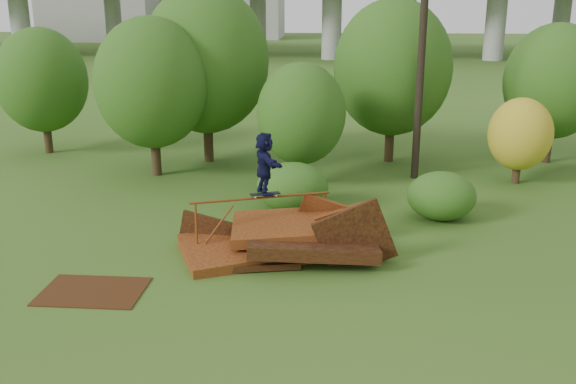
# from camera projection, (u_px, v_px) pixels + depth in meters

# --- Properties ---
(ground) EXTENTS (240.00, 240.00, 0.00)m
(ground) POSITION_uv_depth(u_px,v_px,m) (315.00, 280.00, 15.52)
(ground) COLOR #2D5116
(ground) RESTS_ON ground
(scrap_pile) EXTENTS (5.95, 3.64, 2.21)m
(scrap_pile) POSITION_uv_depth(u_px,v_px,m) (283.00, 241.00, 16.93)
(scrap_pile) COLOR #44140C
(scrap_pile) RESTS_ON ground
(grind_rail) EXTENTS (3.62, 1.31, 1.49)m
(grind_rail) POSITION_uv_depth(u_px,v_px,m) (261.00, 208.00, 17.10)
(grind_rail) COLOR brown
(grind_rail) RESTS_ON ground
(skateboard) EXTENTS (0.83, 0.47, 0.08)m
(skateboard) POSITION_uv_depth(u_px,v_px,m) (265.00, 194.00, 17.01)
(skateboard) COLOR black
(skateboard) RESTS_ON grind_rail
(skater) EXTENTS (1.08, 1.59, 1.65)m
(skater) POSITION_uv_depth(u_px,v_px,m) (265.00, 163.00, 16.77)
(skater) COLOR #0F1034
(skater) RESTS_ON skateboard
(flat_plate) EXTENTS (2.37, 1.70, 0.03)m
(flat_plate) POSITION_uv_depth(u_px,v_px,m) (93.00, 291.00, 14.86)
(flat_plate) COLOR #3D200D
(flat_plate) RESTS_ON ground
(tree_0) EXTENTS (4.24, 4.24, 5.98)m
(tree_0) POSITION_uv_depth(u_px,v_px,m) (152.00, 83.00, 23.78)
(tree_0) COLOR black
(tree_0) RESTS_ON ground
(tree_1) EXTENTS (5.12, 5.12, 7.12)m
(tree_1) POSITION_uv_depth(u_px,v_px,m) (206.00, 60.00, 25.69)
(tree_1) COLOR black
(tree_1) RESTS_ON ground
(tree_2) EXTENTS (3.16, 3.16, 4.45)m
(tree_2) POSITION_uv_depth(u_px,v_px,m) (301.00, 114.00, 22.65)
(tree_2) COLOR black
(tree_2) RESTS_ON ground
(tree_3) EXTENTS (4.76, 4.76, 6.61)m
(tree_3) POSITION_uv_depth(u_px,v_px,m) (393.00, 68.00, 25.82)
(tree_3) COLOR black
(tree_3) RESTS_ON ground
(tree_4) EXTENTS (2.29, 2.29, 3.16)m
(tree_4) POSITION_uv_depth(u_px,v_px,m) (520.00, 134.00, 23.15)
(tree_4) COLOR black
(tree_4) RESTS_ON ground
(tree_5) EXTENTS (4.03, 4.03, 5.67)m
(tree_5) POSITION_uv_depth(u_px,v_px,m) (555.00, 82.00, 25.77)
(tree_5) COLOR black
(tree_5) RESTS_ON ground
(tree_6) EXTENTS (3.88, 3.88, 5.42)m
(tree_6) POSITION_uv_depth(u_px,v_px,m) (42.00, 80.00, 27.50)
(tree_6) COLOR black
(tree_6) RESTS_ON ground
(shrub_left) EXTENTS (2.29, 2.11, 1.58)m
(shrub_left) POSITION_uv_depth(u_px,v_px,m) (293.00, 187.00, 20.33)
(shrub_left) COLOR #284C14
(shrub_left) RESTS_ON ground
(shrub_right) EXTENTS (2.10, 1.93, 1.49)m
(shrub_right) POSITION_uv_depth(u_px,v_px,m) (441.00, 196.00, 19.60)
(shrub_right) COLOR #284C14
(shrub_right) RESTS_ON ground
(utility_pole) EXTENTS (1.40, 0.28, 9.10)m
(utility_pole) POSITION_uv_depth(u_px,v_px,m) (422.00, 54.00, 23.05)
(utility_pole) COLOR black
(utility_pole) RESTS_ON ground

